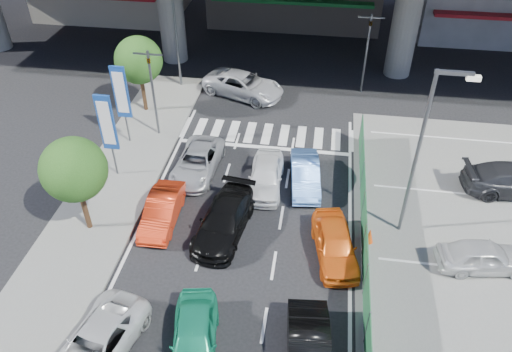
% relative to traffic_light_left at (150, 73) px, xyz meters
% --- Properties ---
extents(ground, '(120.00, 120.00, 0.00)m').
position_rel_traffic_light_left_xyz_m(ground, '(6.20, -12.00, -3.94)').
color(ground, black).
rests_on(ground, ground).
extents(parking_lot, '(12.00, 28.00, 0.06)m').
position_rel_traffic_light_left_xyz_m(parking_lot, '(17.20, -10.00, -3.91)').
color(parking_lot, slate).
rests_on(parking_lot, ground).
extents(sidewalk_left, '(4.00, 30.00, 0.12)m').
position_rel_traffic_light_left_xyz_m(sidewalk_left, '(-0.80, -8.00, -3.88)').
color(sidewalk_left, slate).
rests_on(sidewalk_left, ground).
extents(fence_run, '(0.16, 22.00, 1.80)m').
position_rel_traffic_light_left_xyz_m(fence_run, '(11.50, -11.00, -3.04)').
color(fence_run, '#1F5B33').
rests_on(fence_run, ground).
extents(traffic_light_left, '(1.60, 1.24, 5.20)m').
position_rel_traffic_light_left_xyz_m(traffic_light_left, '(0.00, 0.00, 0.00)').
color(traffic_light_left, '#595B60').
rests_on(traffic_light_left, ground).
extents(traffic_light_right, '(1.60, 1.24, 5.20)m').
position_rel_traffic_light_left_xyz_m(traffic_light_right, '(11.70, 7.00, 0.00)').
color(traffic_light_right, '#595B60').
rests_on(traffic_light_right, ground).
extents(street_lamp_right, '(1.65, 0.22, 8.00)m').
position_rel_traffic_light_left_xyz_m(street_lamp_right, '(13.37, -6.00, 0.83)').
color(street_lamp_right, '#595B60').
rests_on(street_lamp_right, ground).
extents(street_lamp_left, '(1.65, 0.22, 8.00)m').
position_rel_traffic_light_left_xyz_m(street_lamp_left, '(-0.13, 6.00, 0.83)').
color(street_lamp_left, '#595B60').
rests_on(street_lamp_left, ground).
extents(signboard_near, '(0.80, 0.14, 4.70)m').
position_rel_traffic_light_left_xyz_m(signboard_near, '(-1.00, -4.01, -0.87)').
color(signboard_near, '#595B60').
rests_on(signboard_near, ground).
extents(signboard_far, '(0.80, 0.14, 4.70)m').
position_rel_traffic_light_left_xyz_m(signboard_far, '(-1.40, -1.01, -0.87)').
color(signboard_far, '#595B60').
rests_on(signboard_far, ground).
extents(tree_near, '(2.80, 2.80, 4.80)m').
position_rel_traffic_light_left_xyz_m(tree_near, '(-0.80, -8.00, -0.55)').
color(tree_near, '#382314').
rests_on(tree_near, ground).
extents(tree_far, '(2.80, 2.80, 4.80)m').
position_rel_traffic_light_left_xyz_m(tree_far, '(-1.60, 2.50, -0.55)').
color(tree_far, '#382314').
rests_on(tree_far, ground).
extents(sedan_white_mid_left, '(3.02, 4.90, 1.27)m').
position_rel_traffic_light_left_xyz_m(sedan_white_mid_left, '(2.16, -14.12, -3.30)').
color(sedan_white_mid_left, silver).
rests_on(sedan_white_mid_left, ground).
extents(taxi_teal_mid, '(2.32, 4.28, 1.38)m').
position_rel_traffic_light_left_xyz_m(taxi_teal_mid, '(5.49, -13.36, -3.25)').
color(taxi_teal_mid, '#1A946B').
rests_on(taxi_teal_mid, ground).
extents(taxi_orange_left, '(1.46, 3.93, 1.28)m').
position_rel_traffic_light_left_xyz_m(taxi_orange_left, '(2.38, -7.01, -3.29)').
color(taxi_orange_left, red).
rests_on(taxi_orange_left, ground).
extents(sedan_black_mid, '(2.54, 4.97, 1.38)m').
position_rel_traffic_light_left_xyz_m(sedan_black_mid, '(5.34, -7.29, -3.25)').
color(sedan_black_mid, black).
rests_on(sedan_black_mid, ground).
extents(taxi_orange_right, '(2.41, 4.29, 1.38)m').
position_rel_traffic_light_left_xyz_m(taxi_orange_right, '(10.29, -8.02, -3.25)').
color(taxi_orange_right, orange).
rests_on(taxi_orange_right, ground).
extents(wagon_silver_front_left, '(2.26, 4.58, 1.25)m').
position_rel_traffic_light_left_xyz_m(wagon_silver_front_left, '(3.09, -3.12, -3.31)').
color(wagon_silver_front_left, '#9FA1A6').
rests_on(wagon_silver_front_left, ground).
extents(sedan_white_front_mid, '(1.74, 4.09, 1.38)m').
position_rel_traffic_light_left_xyz_m(sedan_white_front_mid, '(6.77, -3.78, -3.25)').
color(sedan_white_front_mid, white).
rests_on(sedan_white_front_mid, ground).
extents(kei_truck_front_right, '(1.83, 4.05, 1.29)m').
position_rel_traffic_light_left_xyz_m(kei_truck_front_right, '(8.70, -3.37, -3.29)').
color(kei_truck_front_right, '#5A8FE5').
rests_on(kei_truck_front_right, ground).
extents(crossing_wagon_silver, '(5.80, 4.09, 1.47)m').
position_rel_traffic_light_left_xyz_m(crossing_wagon_silver, '(4.09, 5.37, -3.20)').
color(crossing_wagon_silver, silver).
rests_on(crossing_wagon_silver, ground).
extents(parked_sedan_white, '(3.96, 2.02, 1.29)m').
position_rel_traffic_light_left_xyz_m(parked_sedan_white, '(16.39, -7.84, -3.23)').
color(parked_sedan_white, silver).
rests_on(parked_sedan_white, parking_lot).
extents(traffic_cone, '(0.50, 0.50, 0.74)m').
position_rel_traffic_light_left_xyz_m(traffic_cone, '(11.80, -7.03, -3.50)').
color(traffic_cone, '#CE410B').
rests_on(traffic_cone, parking_lot).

